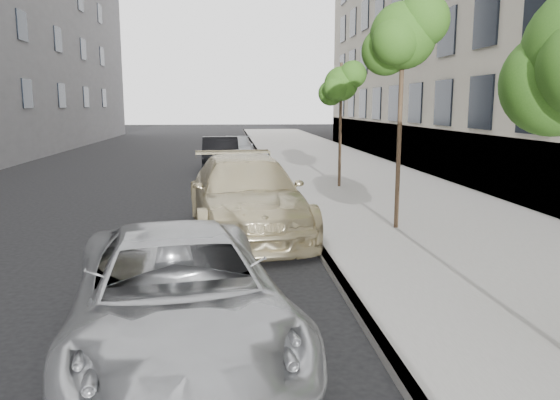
{
  "coord_description": "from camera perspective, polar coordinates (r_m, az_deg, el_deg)",
  "views": [
    {
      "loc": [
        -0.62,
        -3.95,
        2.92
      ],
      "look_at": [
        0.15,
        4.14,
        1.5
      ],
      "focal_mm": 35.0,
      "sensor_mm": 36.0,
      "label": 1
    }
  ],
  "objects": [
    {
      "name": "sidewalk",
      "position": [
        28.52,
        4.54,
        4.14
      ],
      "size": [
        6.4,
        72.0,
        0.14
      ],
      "primitive_type": "cube",
      "color": "gray",
      "rests_on": "ground"
    },
    {
      "name": "curb",
      "position": [
        28.15,
        -1.76,
        4.09
      ],
      "size": [
        0.15,
        72.0,
        0.14
      ],
      "primitive_type": "cube",
      "color": "#9E9B93",
      "rests_on": "ground"
    },
    {
      "name": "tree_mid",
      "position": [
        12.64,
        12.85,
        16.38
      ],
      "size": [
        1.77,
        1.57,
        5.14
      ],
      "color": "#38281C",
      "rests_on": "sidewalk"
    },
    {
      "name": "tree_far",
      "position": [
        18.86,
        6.48,
        11.95
      ],
      "size": [
        1.54,
        1.34,
        4.24
      ],
      "color": "#38281C",
      "rests_on": "sidewalk"
    },
    {
      "name": "minivan",
      "position": [
        6.6,
        -10.64,
        -9.71
      ],
      "size": [
        3.18,
        5.52,
        1.45
      ],
      "primitive_type": "imported",
      "rotation": [
        0.0,
        0.0,
        0.16
      ],
      "color": "#A1A3A6",
      "rests_on": "ground"
    },
    {
      "name": "suv",
      "position": [
        12.57,
        -3.58,
        0.51
      ],
      "size": [
        3.0,
        6.22,
        1.74
      ],
      "primitive_type": "imported",
      "rotation": [
        0.0,
        0.0,
        0.09
      ],
      "color": "#BDAF87",
      "rests_on": "ground"
    },
    {
      "name": "sedan_blue",
      "position": [
        19.31,
        -3.86,
        3.33
      ],
      "size": [
        2.31,
        4.42,
        1.43
      ],
      "primitive_type": "imported",
      "rotation": [
        0.0,
        0.0,
        0.15
      ],
      "color": "#0F1B33",
      "rests_on": "ground"
    },
    {
      "name": "sedan_black",
      "position": [
        24.75,
        -6.26,
        4.81
      ],
      "size": [
        1.71,
        4.58,
        1.5
      ],
      "primitive_type": "imported",
      "rotation": [
        0.0,
        0.0,
        0.03
      ],
      "color": "black",
      "rests_on": "ground"
    },
    {
      "name": "sedan_rear",
      "position": [
        29.71,
        -4.44,
        5.42
      ],
      "size": [
        1.87,
        4.27,
        1.22
      ],
      "primitive_type": "imported",
      "rotation": [
        0.0,
        0.0,
        -0.04
      ],
      "color": "gray",
      "rests_on": "ground"
    }
  ]
}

